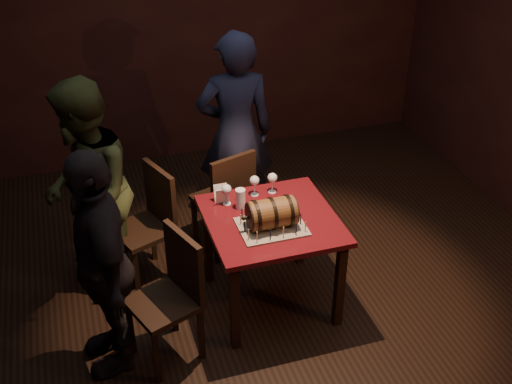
{
  "coord_description": "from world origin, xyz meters",
  "views": [
    {
      "loc": [
        -1.18,
        -3.5,
        3.26
      ],
      "look_at": [
        -0.06,
        0.05,
        0.95
      ],
      "focal_mm": 45.0,
      "sensor_mm": 36.0,
      "label": 1
    }
  ],
  "objects_px": {
    "barrel_cake": "(272,213)",
    "person_back": "(235,134)",
    "wine_glass_left": "(226,190)",
    "chair_left_rear": "(151,219)",
    "person_left_front": "(102,263)",
    "pub_table": "(271,231)",
    "person_left_rear": "(88,193)",
    "pint_of_ale": "(240,199)",
    "chair_left_front": "(173,290)",
    "wine_glass_right": "(272,179)",
    "chair_back": "(227,197)",
    "wine_glass_mid": "(254,181)"
  },
  "relations": [
    {
      "from": "person_back",
      "to": "barrel_cake",
      "type": "bearing_deg",
      "value": 91.7
    },
    {
      "from": "chair_left_rear",
      "to": "person_back",
      "type": "distance_m",
      "value": 1.03
    },
    {
      "from": "pub_table",
      "to": "person_left_front",
      "type": "xyz_separation_m",
      "value": [
        -1.18,
        -0.22,
        0.16
      ]
    },
    {
      "from": "wine_glass_right",
      "to": "person_left_front",
      "type": "bearing_deg",
      "value": -157.21
    },
    {
      "from": "person_back",
      "to": "wine_glass_mid",
      "type": "bearing_deg",
      "value": 90.31
    },
    {
      "from": "chair_left_front",
      "to": "person_back",
      "type": "relative_size",
      "value": 0.53
    },
    {
      "from": "wine_glass_right",
      "to": "pint_of_ale",
      "type": "xyz_separation_m",
      "value": [
        -0.28,
        -0.13,
        -0.05
      ]
    },
    {
      "from": "barrel_cake",
      "to": "person_left_front",
      "type": "xyz_separation_m",
      "value": [
        -1.15,
        -0.11,
        -0.07
      ]
    },
    {
      "from": "pint_of_ale",
      "to": "chair_back",
      "type": "bearing_deg",
      "value": 85.95
    },
    {
      "from": "wine_glass_mid",
      "to": "chair_left_front",
      "type": "distance_m",
      "value": 1.02
    },
    {
      "from": "pint_of_ale",
      "to": "person_back",
      "type": "distance_m",
      "value": 0.93
    },
    {
      "from": "wine_glass_right",
      "to": "chair_back",
      "type": "bearing_deg",
      "value": 122.34
    },
    {
      "from": "chair_left_front",
      "to": "person_left_rear",
      "type": "relative_size",
      "value": 0.55
    },
    {
      "from": "pub_table",
      "to": "person_back",
      "type": "height_order",
      "value": "person_back"
    },
    {
      "from": "wine_glass_mid",
      "to": "wine_glass_left",
      "type": "bearing_deg",
      "value": -166.12
    },
    {
      "from": "person_left_front",
      "to": "chair_left_front",
      "type": "bearing_deg",
      "value": 76.93
    },
    {
      "from": "wine_glass_left",
      "to": "chair_left_rear",
      "type": "xyz_separation_m",
      "value": [
        -0.52,
        0.31,
        -0.35
      ]
    },
    {
      "from": "barrel_cake",
      "to": "wine_glass_mid",
      "type": "height_order",
      "value": "barrel_cake"
    },
    {
      "from": "chair_left_front",
      "to": "person_left_rear",
      "type": "bearing_deg",
      "value": 116.56
    },
    {
      "from": "wine_glass_left",
      "to": "pub_table",
      "type": "bearing_deg",
      "value": -46.93
    },
    {
      "from": "pub_table",
      "to": "chair_back",
      "type": "relative_size",
      "value": 0.97
    },
    {
      "from": "wine_glass_right",
      "to": "chair_left_rear",
      "type": "bearing_deg",
      "value": 163.62
    },
    {
      "from": "chair_back",
      "to": "person_left_front",
      "type": "height_order",
      "value": "person_left_front"
    },
    {
      "from": "wine_glass_right",
      "to": "pint_of_ale",
      "type": "distance_m",
      "value": 0.31
    },
    {
      "from": "pub_table",
      "to": "wine_glass_left",
      "type": "bearing_deg",
      "value": 133.07
    },
    {
      "from": "barrel_cake",
      "to": "person_back",
      "type": "height_order",
      "value": "person_back"
    },
    {
      "from": "barrel_cake",
      "to": "pint_of_ale",
      "type": "relative_size",
      "value": 2.52
    },
    {
      "from": "barrel_cake",
      "to": "wine_glass_mid",
      "type": "relative_size",
      "value": 2.35
    },
    {
      "from": "wine_glass_right",
      "to": "chair_left_rear",
      "type": "distance_m",
      "value": 0.98
    },
    {
      "from": "pub_table",
      "to": "chair_left_rear",
      "type": "relative_size",
      "value": 0.97
    },
    {
      "from": "chair_back",
      "to": "person_left_front",
      "type": "distance_m",
      "value": 1.43
    },
    {
      "from": "chair_left_front",
      "to": "pub_table",
      "type": "bearing_deg",
      "value": 20.31
    },
    {
      "from": "pub_table",
      "to": "wine_glass_mid",
      "type": "height_order",
      "value": "wine_glass_mid"
    },
    {
      "from": "wine_glass_mid",
      "to": "chair_left_front",
      "type": "xyz_separation_m",
      "value": [
        -0.75,
        -0.61,
        -0.34
      ]
    },
    {
      "from": "wine_glass_left",
      "to": "pint_of_ale",
      "type": "bearing_deg",
      "value": -42.97
    },
    {
      "from": "wine_glass_mid",
      "to": "person_back",
      "type": "xyz_separation_m",
      "value": [
        0.08,
        0.77,
        0.01
      ]
    },
    {
      "from": "barrel_cake",
      "to": "chair_back",
      "type": "xyz_separation_m",
      "value": [
        -0.1,
        0.82,
        -0.34
      ]
    },
    {
      "from": "pub_table",
      "to": "wine_glass_right",
      "type": "xyz_separation_m",
      "value": [
        0.12,
        0.32,
        0.23
      ]
    },
    {
      "from": "pint_of_ale",
      "to": "wine_glass_left",
      "type": "bearing_deg",
      "value": 137.03
    },
    {
      "from": "pub_table",
      "to": "wine_glass_mid",
      "type": "relative_size",
      "value": 5.59
    },
    {
      "from": "wine_glass_mid",
      "to": "chair_left_front",
      "type": "height_order",
      "value": "chair_left_front"
    },
    {
      "from": "wine_glass_right",
      "to": "person_back",
      "type": "xyz_separation_m",
      "value": [
        -0.06,
        0.77,
        0.01
      ]
    },
    {
      "from": "person_back",
      "to": "person_left_rear",
      "type": "distance_m",
      "value": 1.35
    },
    {
      "from": "chair_left_rear",
      "to": "person_left_front",
      "type": "distance_m",
      "value": 0.95
    },
    {
      "from": "person_left_rear",
      "to": "pub_table",
      "type": "bearing_deg",
      "value": 69.92
    },
    {
      "from": "pub_table",
      "to": "person_left_rear",
      "type": "distance_m",
      "value": 1.33
    },
    {
      "from": "chair_left_front",
      "to": "person_back",
      "type": "height_order",
      "value": "person_back"
    },
    {
      "from": "pub_table",
      "to": "chair_left_rear",
      "type": "bearing_deg",
      "value": 142.93
    },
    {
      "from": "pub_table",
      "to": "wine_glass_right",
      "type": "distance_m",
      "value": 0.41
    },
    {
      "from": "pint_of_ale",
      "to": "chair_left_front",
      "type": "xyz_separation_m",
      "value": [
        -0.6,
        -0.48,
        -0.3
      ]
    }
  ]
}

